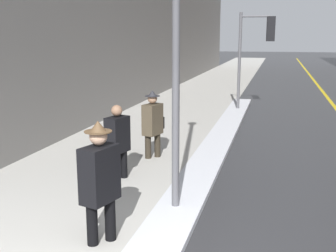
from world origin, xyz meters
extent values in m
cube|color=#B2AFA8|center=(-2.00, 15.00, 0.01)|extent=(4.00, 80.00, 0.01)
cube|color=gold|center=(4.00, 15.00, 0.00)|extent=(0.16, 80.00, 0.00)
cube|color=silver|center=(0.22, 6.66, 0.05)|extent=(0.74, 16.17, 0.10)
cylinder|color=#515156|center=(0.17, 2.31, 2.74)|extent=(0.12, 0.12, 5.48)
cylinder|color=#515156|center=(0.25, 12.20, 1.84)|extent=(0.11, 0.11, 3.69)
cylinder|color=#515156|center=(0.80, 12.27, 3.54)|extent=(1.10, 0.20, 0.07)
cube|color=black|center=(1.34, 12.33, 3.09)|extent=(0.32, 0.23, 0.90)
sphere|color=red|center=(1.33, 12.45, 3.38)|extent=(0.19, 0.19, 0.19)
sphere|color=orange|center=(1.33, 12.45, 3.09)|extent=(0.19, 0.19, 0.19)
sphere|color=green|center=(1.33, 12.45, 2.80)|extent=(0.19, 0.19, 0.19)
cylinder|color=black|center=(-0.48, 1.10, 0.44)|extent=(0.15, 0.15, 0.88)
cylinder|color=black|center=(-0.66, 0.90, 0.44)|extent=(0.15, 0.15, 0.88)
cube|color=black|center=(-0.57, 1.00, 1.00)|extent=(0.44, 0.60, 0.77)
sphere|color=tan|center=(-0.57, 1.00, 1.52)|extent=(0.24, 0.24, 0.24)
cylinder|color=#4C3823|center=(-0.57, 1.00, 1.58)|extent=(0.37, 0.37, 0.01)
cone|color=#4C3823|center=(-0.57, 1.00, 1.66)|extent=(0.23, 0.23, 0.14)
cylinder|color=black|center=(-1.23, 3.66, 0.40)|extent=(0.14, 0.14, 0.81)
cylinder|color=black|center=(-1.40, 3.48, 0.40)|extent=(0.14, 0.14, 0.81)
cube|color=black|center=(-1.32, 3.57, 0.92)|extent=(0.41, 0.55, 0.71)
sphere|color=#8C664C|center=(-1.32, 3.57, 1.40)|extent=(0.22, 0.22, 0.22)
cylinder|color=#2A241B|center=(-0.99, 5.28, 0.41)|extent=(0.14, 0.14, 0.82)
cylinder|color=#2A241B|center=(-1.17, 5.10, 0.41)|extent=(0.14, 0.14, 0.82)
cube|color=#473D2D|center=(-1.08, 5.19, 0.93)|extent=(0.41, 0.55, 0.71)
sphere|color=tan|center=(-1.08, 5.19, 1.41)|extent=(0.22, 0.22, 0.22)
cylinder|color=#28282D|center=(-1.08, 5.19, 1.47)|extent=(0.34, 0.34, 0.01)
cone|color=#28282D|center=(-1.08, 5.19, 1.54)|extent=(0.21, 0.21, 0.13)
cube|color=black|center=(-0.98, 5.52, 0.78)|extent=(0.16, 0.24, 0.28)
camera|label=1|loc=(1.67, -3.97, 2.80)|focal=45.00mm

